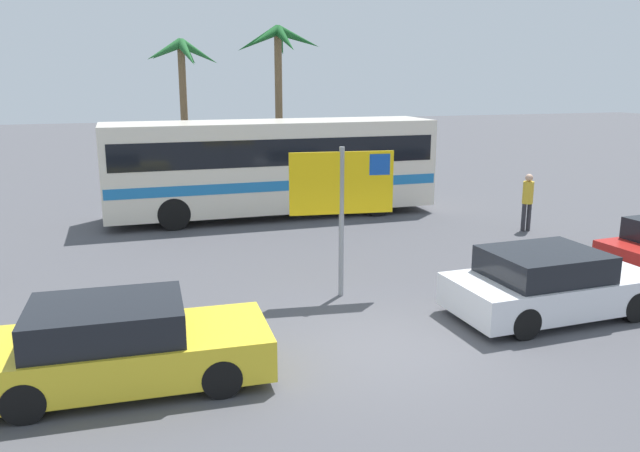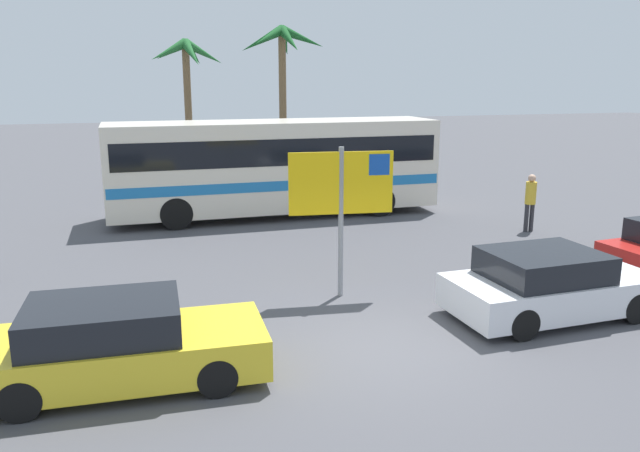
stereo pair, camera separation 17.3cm
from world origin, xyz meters
The scene contains 8 objects.
ground centered at (0.00, 0.00, 0.00)m, with size 120.00×120.00×0.00m, color #4C4C51.
bus_front_coach centered at (0.66, 11.14, 1.78)m, with size 10.86×2.54×3.17m.
ferry_sign centered at (0.23, 2.82, 2.33)m, with size 2.19×0.32×3.20m.
car_yellow centered at (-4.33, 0.01, 0.64)m, with size 4.37×1.94×1.32m.
car_white centered at (3.70, 0.52, 0.64)m, with size 4.14×2.01×1.32m.
pedestrian_crossing_lot centered at (7.53, 6.67, 1.04)m, with size 0.32×0.32×1.75m.
palm_tree_seaside centered at (-1.32, 19.60, 4.94)m, with size 3.41×3.31×6.23m.
palm_tree_inland centered at (2.54, 17.73, 5.37)m, with size 3.70×3.63×6.73m.
Camera 2 is at (-3.98, -9.40, 4.59)m, focal length 35.46 mm.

